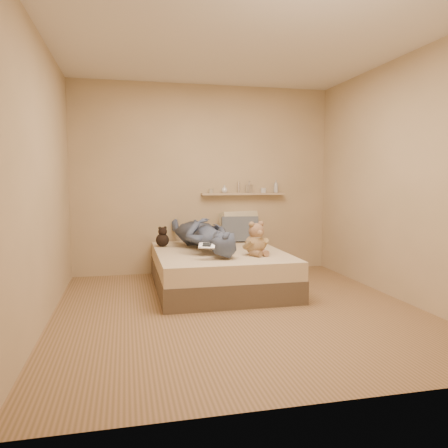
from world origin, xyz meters
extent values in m
plane|color=#97704E|center=(0.00, 0.00, 0.00)|extent=(3.80, 3.80, 0.00)
plane|color=silver|center=(0.00, 0.00, 2.60)|extent=(3.80, 3.80, 0.00)
plane|color=#C9AE88|center=(0.00, 1.90, 1.30)|extent=(3.60, 0.00, 3.60)
plane|color=#C9AE88|center=(0.00, -1.90, 1.30)|extent=(3.60, 0.00, 3.60)
plane|color=#C9AE88|center=(-1.80, 0.00, 1.30)|extent=(0.00, 3.80, 3.80)
plane|color=#C9AE88|center=(1.80, 0.00, 1.30)|extent=(0.00, 3.80, 3.80)
cube|color=brown|center=(0.00, 0.93, 0.12)|extent=(1.50, 1.90, 0.25)
cube|color=beige|center=(0.00, 0.93, 0.35)|extent=(1.48, 1.88, 0.20)
cube|color=silver|center=(-0.25, 0.35, 0.60)|extent=(0.19, 0.13, 0.06)
cube|color=black|center=(-0.25, 0.35, 0.62)|extent=(0.10, 0.07, 0.03)
sphere|color=tan|center=(0.34, 0.55, 0.57)|extent=(0.23, 0.23, 0.23)
sphere|color=#967452|center=(0.35, 0.53, 0.73)|extent=(0.17, 0.17, 0.17)
sphere|color=tan|center=(0.29, 0.52, 0.80)|extent=(0.07, 0.07, 0.07)
sphere|color=#9F7B57|center=(0.40, 0.55, 0.80)|extent=(0.07, 0.07, 0.07)
sphere|color=#9A7555|center=(0.36, 0.46, 0.71)|extent=(0.07, 0.07, 0.07)
cylinder|color=#91754D|center=(0.24, 0.50, 0.58)|extent=(0.13, 0.16, 0.13)
cylinder|color=tan|center=(0.45, 0.55, 0.58)|extent=(0.07, 0.16, 0.13)
cylinder|color=#866647|center=(0.31, 0.44, 0.49)|extent=(0.13, 0.17, 0.08)
cylinder|color=#9B6F52|center=(0.42, 0.47, 0.49)|extent=(0.08, 0.16, 0.08)
cylinder|color=beige|center=(0.35, 0.53, 0.65)|extent=(0.15, 0.15, 0.02)
sphere|color=black|center=(-0.63, 1.42, 0.53)|extent=(0.17, 0.17, 0.17)
sphere|color=black|center=(-0.63, 1.41, 0.64)|extent=(0.11, 0.11, 0.11)
sphere|color=black|center=(-0.66, 1.39, 0.69)|extent=(0.04, 0.04, 0.04)
sphere|color=black|center=(-0.59, 1.42, 0.69)|extent=(0.04, 0.04, 0.04)
cube|color=beige|center=(0.48, 1.76, 0.65)|extent=(0.60, 0.40, 0.43)
cube|color=slate|center=(0.44, 1.62, 0.62)|extent=(0.52, 0.27, 0.36)
imported|color=#434D69|center=(-0.17, 1.07, 0.65)|extent=(0.82, 1.70, 0.39)
cube|color=tan|center=(0.55, 1.84, 1.10)|extent=(1.20, 0.12, 0.03)
cylinder|color=#B8B39E|center=(0.08, 1.84, 1.14)|extent=(0.07, 0.07, 0.06)
imported|color=white|center=(0.27, 1.84, 1.17)|extent=(0.11, 0.11, 0.11)
cylinder|color=silver|center=(0.48, 1.84, 1.19)|extent=(0.03, 0.03, 0.16)
imported|color=silver|center=(0.63, 1.84, 1.20)|extent=(0.10, 0.10, 0.17)
cylinder|color=silver|center=(0.85, 1.84, 1.15)|extent=(0.08, 0.08, 0.07)
imported|color=silver|center=(1.04, 1.84, 1.21)|extent=(0.09, 0.09, 0.18)
camera|label=1|loc=(-1.08, -4.13, 1.29)|focal=35.00mm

